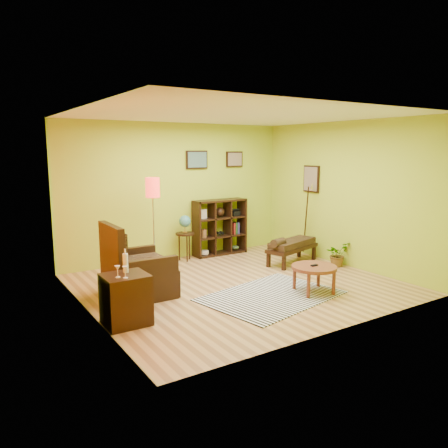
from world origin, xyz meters
TOP-DOWN VIEW (x-y plane):
  - ground at (0.00, 0.00)m, footprint 5.00×5.00m
  - room_shell at (-0.09, 0.01)m, footprint 5.04×4.54m
  - zebra_rug at (0.09, -0.78)m, footprint 2.33×1.84m
  - coffee_table at (0.77, -0.99)m, footprint 0.71×0.71m
  - armchair at (-1.68, 0.39)m, footprint 0.96×0.97m
  - side_cabinet at (-2.20, -0.61)m, footprint 0.56×0.51m
  - floor_lamp at (-0.89, 1.47)m, footprint 0.27×0.27m
  - globe_table at (0.00, 1.94)m, footprint 0.39×0.39m
  - cube_shelf at (0.91, 2.03)m, footprint 1.20×0.35m
  - bench at (1.67, 0.58)m, footprint 1.33×0.77m
  - potted_plant at (2.30, -0.06)m, footprint 0.50×0.54m

SIDE VIEW (x-z plane):
  - ground at x=0.00m, z-range 0.00..0.00m
  - zebra_rug at x=0.09m, z-range 0.00..0.01m
  - potted_plant at x=2.30m, z-range 0.00..0.37m
  - side_cabinet at x=-2.20m, z-range -0.15..0.83m
  - armchair at x=-1.68m, z-range -0.23..0.93m
  - bench at x=1.67m, z-range 0.08..0.66m
  - coffee_table at x=0.77m, z-range 0.15..0.61m
  - cube_shelf at x=0.91m, z-range 0.00..1.20m
  - globe_table at x=0.00m, z-range 0.24..1.18m
  - floor_lamp at x=-0.89m, z-range 0.55..2.31m
  - room_shell at x=-0.09m, z-range 0.39..3.21m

